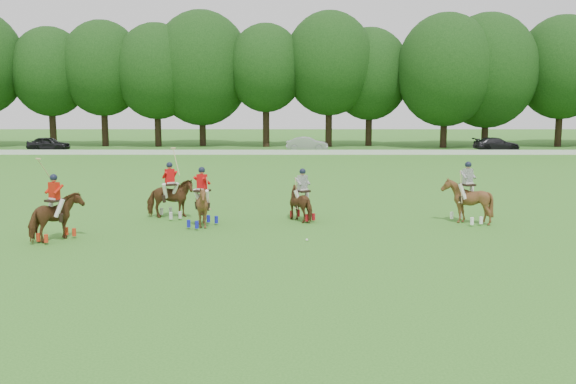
{
  "coord_description": "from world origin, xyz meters",
  "views": [
    {
      "loc": [
        2.44,
        -20.27,
        4.91
      ],
      "look_at": [
        2.39,
        4.2,
        1.4
      ],
      "focal_mm": 40.0,
      "sensor_mm": 36.0,
      "label": 1
    }
  ],
  "objects_px": {
    "car_right": "(496,144)",
    "polo_red_a": "(56,217)",
    "car_mid": "(307,144)",
    "polo_stripe_a": "(302,202)",
    "polo_ball": "(307,240)",
    "polo_red_c": "(202,206)",
    "polo_stripe_b": "(467,201)",
    "car_left": "(49,144)",
    "polo_red_b": "(170,198)"
  },
  "relations": [
    {
      "from": "car_right",
      "to": "polo_red_b",
      "type": "relative_size",
      "value": 1.54
    },
    {
      "from": "car_mid",
      "to": "polo_red_a",
      "type": "bearing_deg",
      "value": 170.88
    },
    {
      "from": "car_mid",
      "to": "polo_stripe_b",
      "type": "bearing_deg",
      "value": -167.19
    },
    {
      "from": "polo_stripe_a",
      "to": "polo_ball",
      "type": "xyz_separation_m",
      "value": [
        0.08,
        -3.86,
        -0.72
      ]
    },
    {
      "from": "polo_stripe_b",
      "to": "polo_ball",
      "type": "distance_m",
      "value": 7.36
    },
    {
      "from": "car_left",
      "to": "polo_red_b",
      "type": "distance_m",
      "value": 40.82
    },
    {
      "from": "polo_red_a",
      "to": "polo_stripe_a",
      "type": "xyz_separation_m",
      "value": [
        8.74,
        3.83,
        -0.09
      ]
    },
    {
      "from": "polo_red_b",
      "to": "polo_ball",
      "type": "bearing_deg",
      "value": -38.18
    },
    {
      "from": "polo_stripe_a",
      "to": "polo_stripe_b",
      "type": "height_order",
      "value": "polo_stripe_b"
    },
    {
      "from": "polo_red_c",
      "to": "polo_stripe_b",
      "type": "xyz_separation_m",
      "value": [
        10.5,
        0.84,
        0.06
      ]
    },
    {
      "from": "car_left",
      "to": "car_right",
      "type": "relative_size",
      "value": 0.9
    },
    {
      "from": "car_right",
      "to": "polo_red_b",
      "type": "height_order",
      "value": "polo_red_b"
    },
    {
      "from": "car_mid",
      "to": "polo_red_a",
      "type": "xyz_separation_m",
      "value": [
        -9.95,
        -40.68,
        0.19
      ]
    },
    {
      "from": "polo_stripe_a",
      "to": "car_right",
      "type": "bearing_deg",
      "value": 61.81
    },
    {
      "from": "polo_red_b",
      "to": "polo_stripe_b",
      "type": "relative_size",
      "value": 1.17
    },
    {
      "from": "polo_red_c",
      "to": "polo_ball",
      "type": "height_order",
      "value": "polo_red_c"
    },
    {
      "from": "polo_red_c",
      "to": "polo_stripe_a",
      "type": "height_order",
      "value": "polo_red_c"
    },
    {
      "from": "polo_red_a",
      "to": "polo_ball",
      "type": "relative_size",
      "value": 32.27
    },
    {
      "from": "polo_red_b",
      "to": "polo_red_c",
      "type": "bearing_deg",
      "value": -49.96
    },
    {
      "from": "car_left",
      "to": "polo_red_a",
      "type": "distance_m",
      "value": 43.5
    },
    {
      "from": "polo_red_c",
      "to": "car_left",
      "type": "bearing_deg",
      "value": 117.91
    },
    {
      "from": "car_left",
      "to": "car_mid",
      "type": "bearing_deg",
      "value": -89.92
    },
    {
      "from": "polo_stripe_b",
      "to": "car_mid",
      "type": "bearing_deg",
      "value": 98.19
    },
    {
      "from": "car_mid",
      "to": "polo_stripe_a",
      "type": "height_order",
      "value": "polo_stripe_a"
    },
    {
      "from": "car_mid",
      "to": "car_right",
      "type": "bearing_deg",
      "value": -85.38
    },
    {
      "from": "car_right",
      "to": "polo_red_a",
      "type": "xyz_separation_m",
      "value": [
        -28.49,
        -40.68,
        0.21
      ]
    },
    {
      "from": "polo_red_c",
      "to": "polo_stripe_b",
      "type": "distance_m",
      "value": 10.54
    },
    {
      "from": "polo_stripe_b",
      "to": "polo_ball",
      "type": "xyz_separation_m",
      "value": [
        -6.5,
        -3.34,
        -0.87
      ]
    },
    {
      "from": "car_mid",
      "to": "polo_red_c",
      "type": "xyz_separation_m",
      "value": [
        -5.12,
        -38.22,
        0.18
      ]
    },
    {
      "from": "polo_red_b",
      "to": "polo_stripe_b",
      "type": "height_order",
      "value": "polo_red_b"
    },
    {
      "from": "car_mid",
      "to": "polo_stripe_a",
      "type": "relative_size",
      "value": 1.89
    },
    {
      "from": "car_left",
      "to": "polo_red_a",
      "type": "bearing_deg",
      "value": -159.16
    },
    {
      "from": "polo_stripe_b",
      "to": "polo_stripe_a",
      "type": "bearing_deg",
      "value": 175.43
    },
    {
      "from": "car_mid",
      "to": "polo_ball",
      "type": "distance_m",
      "value": 40.74
    },
    {
      "from": "car_mid",
      "to": "polo_red_c",
      "type": "relative_size",
      "value": 1.73
    },
    {
      "from": "polo_red_c",
      "to": "polo_stripe_a",
      "type": "xyz_separation_m",
      "value": [
        3.92,
        1.37,
        -0.09
      ]
    },
    {
      "from": "polo_stripe_b",
      "to": "polo_ball",
      "type": "height_order",
      "value": "polo_stripe_b"
    },
    {
      "from": "polo_red_a",
      "to": "polo_red_b",
      "type": "xyz_separation_m",
      "value": [
        3.22,
        4.37,
        -0.01
      ]
    },
    {
      "from": "polo_red_a",
      "to": "polo_stripe_a",
      "type": "height_order",
      "value": "polo_red_a"
    },
    {
      "from": "polo_red_a",
      "to": "car_right",
      "type": "bearing_deg",
      "value": 55.0
    },
    {
      "from": "polo_stripe_b",
      "to": "polo_ball",
      "type": "relative_size",
      "value": 27.65
    },
    {
      "from": "car_mid",
      "to": "car_right",
      "type": "height_order",
      "value": "car_mid"
    },
    {
      "from": "car_left",
      "to": "polo_stripe_b",
      "type": "height_order",
      "value": "polo_stripe_b"
    },
    {
      "from": "polo_stripe_a",
      "to": "car_mid",
      "type": "bearing_deg",
      "value": 88.13
    },
    {
      "from": "polo_red_b",
      "to": "polo_ball",
      "type": "relative_size",
      "value": 32.23
    },
    {
      "from": "car_right",
      "to": "polo_red_c",
      "type": "bearing_deg",
      "value": 145.32
    },
    {
      "from": "car_right",
      "to": "polo_red_a",
      "type": "distance_m",
      "value": 49.66
    },
    {
      "from": "polo_ball",
      "to": "car_left",
      "type": "bearing_deg",
      "value": 120.76
    },
    {
      "from": "polo_red_a",
      "to": "polo_ball",
      "type": "height_order",
      "value": "polo_red_a"
    },
    {
      "from": "car_mid",
      "to": "polo_red_a",
      "type": "distance_m",
      "value": 41.88
    }
  ]
}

